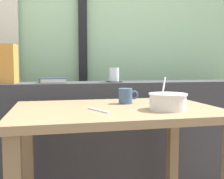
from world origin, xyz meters
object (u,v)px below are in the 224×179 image
object	(u,v)px
coaster_square	(114,82)
soup_bowl	(168,102)
breakfast_table	(116,131)
fork_utensil	(98,110)
ceramic_mug	(126,96)
juice_glass	(114,75)
closed_book	(53,80)

from	to	relation	value
coaster_square	soup_bowl	size ratio (longest dim) A/B	0.55
breakfast_table	fork_utensil	xyz separation A→B (m)	(-0.10, -0.09, 0.12)
ceramic_mug	juice_glass	bearing A→B (deg)	84.79
breakfast_table	soup_bowl	distance (m)	0.30
closed_book	ceramic_mug	xyz separation A→B (m)	(0.39, -0.49, -0.07)
juice_glass	closed_book	world-z (taller)	juice_glass
juice_glass	ceramic_mug	bearing A→B (deg)	-95.21
juice_glass	closed_book	bearing A→B (deg)	177.75
fork_utensil	ceramic_mug	bearing A→B (deg)	25.29
closed_book	soup_bowl	world-z (taller)	soup_bowl
breakfast_table	ceramic_mug	distance (m)	0.22
ceramic_mug	coaster_square	bearing A→B (deg)	84.79
juice_glass	fork_utensil	distance (m)	0.74
fork_utensil	ceramic_mug	world-z (taller)	ceramic_mug
breakfast_table	fork_utensil	bearing A→B (deg)	-138.66
juice_glass	soup_bowl	bearing A→B (deg)	-82.69
breakfast_table	juice_glass	bearing A→B (deg)	77.60
breakfast_table	juice_glass	xyz separation A→B (m)	(0.13, 0.59, 0.26)
soup_bowl	fork_utensil	distance (m)	0.33
coaster_square	closed_book	world-z (taller)	closed_book
coaster_square	juice_glass	world-z (taller)	juice_glass
coaster_square	closed_book	distance (m)	0.43
soup_bowl	fork_utensil	world-z (taller)	soup_bowl
closed_book	soup_bowl	bearing A→B (deg)	-54.65
coaster_square	closed_book	size ratio (longest dim) A/B	0.54
breakfast_table	soup_bowl	size ratio (longest dim) A/B	5.58
coaster_square	juice_glass	bearing A→B (deg)	0.00
breakfast_table	coaster_square	size ratio (longest dim) A/B	10.15
closed_book	fork_utensil	xyz separation A→B (m)	(0.20, -0.70, -0.11)
breakfast_table	juice_glass	size ratio (longest dim) A/B	10.20
juice_glass	soup_bowl	xyz separation A→B (m)	(0.09, -0.72, -0.11)
closed_book	fork_utensil	distance (m)	0.74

